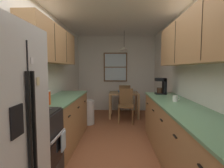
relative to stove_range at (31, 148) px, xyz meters
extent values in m
plane|color=brown|center=(0.99, 1.49, -0.47)|extent=(12.00, 12.00, 0.00)
cube|color=white|center=(-0.36, 1.49, 0.80)|extent=(0.10, 9.00, 2.55)
cube|color=white|center=(2.34, 1.49, 0.80)|extent=(0.10, 9.00, 2.55)
cube|color=white|center=(0.99, 4.14, 0.80)|extent=(4.40, 0.10, 2.55)
cube|color=white|center=(0.99, 1.49, 2.12)|extent=(4.40, 9.00, 0.08)
cube|color=black|center=(0.37, -0.73, 0.37)|extent=(0.01, 0.01, 1.61)
cube|color=black|center=(0.38, -0.77, 0.37)|extent=(0.02, 0.02, 1.15)
cube|color=black|center=(0.38, -0.69, 0.37)|extent=(0.02, 0.02, 1.15)
cube|color=black|center=(0.37, -0.91, 0.60)|extent=(0.01, 0.15, 0.22)
cube|color=beige|center=(0.37, -0.56, 0.85)|extent=(0.01, 0.05, 0.07)
cube|color=white|center=(0.37, -0.66, 1.03)|extent=(0.01, 0.04, 0.05)
cube|color=black|center=(0.00, 0.00, -0.02)|extent=(0.62, 0.60, 0.90)
cube|color=black|center=(0.32, 0.00, -0.05)|extent=(0.01, 0.42, 0.30)
cube|color=silver|center=(0.34, 0.00, 0.16)|extent=(0.02, 0.48, 0.02)
cube|color=black|center=(0.00, 0.00, 0.44)|extent=(0.59, 0.57, 0.02)
cube|color=black|center=(-0.28, 0.00, 0.53)|extent=(0.06, 0.60, 0.20)
cylinder|color=#2D2D2D|center=(-0.14, -0.13, 0.45)|extent=(0.15, 0.15, 0.01)
cylinder|color=#2D2D2D|center=(-0.14, 0.13, 0.45)|extent=(0.15, 0.15, 0.01)
cylinder|color=#2D2D2D|center=(0.14, -0.13, 0.45)|extent=(0.15, 0.15, 0.01)
cylinder|color=#2D2D2D|center=(0.14, 0.13, 0.45)|extent=(0.15, 0.15, 0.01)
cube|color=silver|center=(-0.12, 0.00, 1.21)|extent=(0.38, 0.63, 0.34)
cube|color=black|center=(0.08, -0.06, 1.21)|extent=(0.01, 0.38, 0.22)
cube|color=#2D2D33|center=(0.08, 0.21, 1.21)|extent=(0.01, 0.13, 0.22)
cube|color=#A87A4C|center=(-0.01, 1.28, -0.04)|extent=(0.60, 1.93, 0.87)
cube|color=#60936B|center=(-0.01, 1.28, 0.41)|extent=(0.63, 1.95, 0.03)
cube|color=black|center=(0.31, 0.63, 0.23)|extent=(0.02, 0.10, 0.01)
cube|color=black|center=(0.31, 1.28, 0.23)|extent=(0.02, 0.10, 0.01)
cube|color=black|center=(0.31, 1.92, 0.23)|extent=(0.02, 0.10, 0.01)
cube|color=#A87A4C|center=(-0.15, 1.23, 1.40)|extent=(0.32, 2.03, 0.67)
cube|color=#2D2319|center=(0.02, 0.89, 1.40)|extent=(0.01, 0.01, 0.61)
cube|color=#2D2319|center=(0.02, 1.56, 1.40)|extent=(0.01, 0.01, 0.61)
cube|color=#A87A4C|center=(1.99, 0.46, -0.04)|extent=(0.60, 3.12, 0.87)
cube|color=#60936B|center=(1.99, 0.46, 0.41)|extent=(0.63, 3.14, 0.03)
cube|color=black|center=(1.68, -0.78, 0.23)|extent=(0.02, 0.10, 0.01)
cube|color=black|center=(1.68, -0.16, 0.23)|extent=(0.02, 0.10, 0.01)
cube|color=black|center=(1.68, 0.46, 0.23)|extent=(0.02, 0.10, 0.01)
cube|color=black|center=(1.68, 1.09, 0.23)|extent=(0.02, 0.10, 0.01)
cube|color=black|center=(1.68, 1.71, 0.23)|extent=(0.02, 0.10, 0.01)
cube|color=#A87A4C|center=(2.13, 0.41, 1.39)|extent=(0.32, 2.82, 0.72)
cube|color=#2D2319|center=(1.97, -0.05, 1.39)|extent=(0.01, 0.01, 0.66)
cube|color=#2D2319|center=(1.97, 0.88, 1.39)|extent=(0.01, 0.01, 0.66)
cube|color=#A87F51|center=(1.23, 3.28, 0.24)|extent=(0.87, 0.75, 0.03)
cube|color=#A87F51|center=(0.83, 2.94, -0.13)|extent=(0.06, 0.06, 0.69)
cube|color=#A87F51|center=(1.64, 2.94, -0.13)|extent=(0.06, 0.06, 0.69)
cube|color=#A87F51|center=(0.83, 3.63, -0.13)|extent=(0.06, 0.06, 0.69)
cube|color=#A87F51|center=(1.64, 3.63, -0.13)|extent=(0.06, 0.06, 0.69)
cube|color=brown|center=(1.27, 2.63, -0.02)|extent=(0.43, 0.43, 0.04)
cube|color=brown|center=(1.28, 2.81, 0.20)|extent=(0.37, 0.06, 0.45)
cylinder|color=brown|center=(1.44, 2.44, -0.26)|extent=(0.04, 0.04, 0.43)
cylinder|color=brown|center=(1.07, 2.46, -0.26)|extent=(0.04, 0.04, 0.43)
cylinder|color=brown|center=(1.46, 2.80, -0.26)|extent=(0.04, 0.04, 0.43)
cylinder|color=brown|center=(1.10, 2.82, -0.26)|extent=(0.04, 0.04, 0.43)
cube|color=brown|center=(1.28, 3.94, -0.02)|extent=(0.42, 0.42, 0.04)
cube|color=brown|center=(1.27, 3.75, 0.20)|extent=(0.37, 0.05, 0.45)
cylinder|color=brown|center=(1.11, 4.13, -0.26)|extent=(0.04, 0.04, 0.43)
cylinder|color=brown|center=(1.48, 4.11, -0.26)|extent=(0.04, 0.04, 0.43)
cylinder|color=brown|center=(1.09, 3.77, -0.26)|extent=(0.04, 0.04, 0.43)
cylinder|color=brown|center=(1.46, 3.74, -0.26)|extent=(0.04, 0.04, 0.43)
cylinder|color=black|center=(1.23, 3.28, 1.84)|extent=(0.01, 0.01, 0.47)
cone|color=beige|center=(1.23, 3.28, 1.56)|extent=(0.25, 0.25, 0.10)
sphere|color=white|center=(1.23, 3.28, 1.58)|extent=(0.06, 0.06, 0.06)
cube|color=brown|center=(0.96, 4.07, 1.02)|extent=(0.80, 0.04, 0.98)
cube|color=silver|center=(0.96, 4.05, 1.02)|extent=(0.72, 0.01, 0.90)
cube|color=brown|center=(0.96, 4.05, 1.02)|extent=(0.72, 0.02, 0.03)
cylinder|color=silver|center=(0.29, 2.48, -0.16)|extent=(0.30, 0.30, 0.63)
cylinder|color=#D84C19|center=(-0.01, 0.53, 0.53)|extent=(0.12, 0.12, 0.20)
cylinder|color=white|center=(-0.01, 0.53, 0.63)|extent=(0.12, 0.12, 0.02)
cube|color=silver|center=(0.35, 0.15, 0.03)|extent=(0.02, 0.16, 0.24)
cube|color=black|center=(1.96, 1.73, 0.44)|extent=(0.22, 0.18, 0.02)
cube|color=black|center=(2.04, 1.73, 0.60)|extent=(0.06, 0.18, 0.34)
cube|color=black|center=(1.96, 1.73, 0.74)|extent=(0.22, 0.18, 0.06)
cylinder|color=#331E14|center=(1.94, 1.73, 0.51)|extent=(0.11, 0.11, 0.11)
cylinder|color=white|center=(1.99, 0.85, 0.48)|extent=(0.08, 0.08, 0.10)
torus|color=white|center=(2.05, 0.85, 0.48)|extent=(0.05, 0.01, 0.05)
cylinder|color=#4C7299|center=(1.16, 3.36, 0.28)|extent=(0.19, 0.19, 0.06)
camera|label=1|loc=(1.06, -2.09, 0.96)|focal=28.90mm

